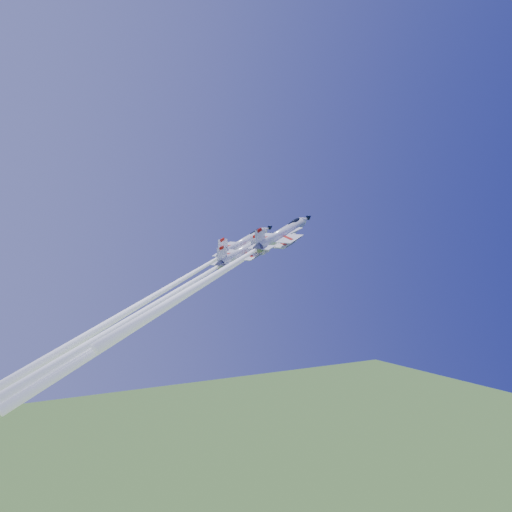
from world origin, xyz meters
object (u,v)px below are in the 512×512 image
jet_slot (165,298)px  jet_lead (191,292)px  jet_left (161,292)px  jet_right (226,268)px

jet_slot → jet_lead: bearing=82.3°
jet_left → jet_right: size_ratio=1.22×
jet_lead → jet_left: 6.76m
jet_left → jet_slot: bearing=-29.5°
jet_slot → jet_left: bearing=150.5°
jet_right → jet_slot: size_ratio=0.88×
jet_right → jet_slot: 12.36m
jet_lead → jet_right: 7.80m
jet_left → jet_slot: (-1.64, -6.32, -0.76)m
jet_lead → jet_slot: bearing=-97.7°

